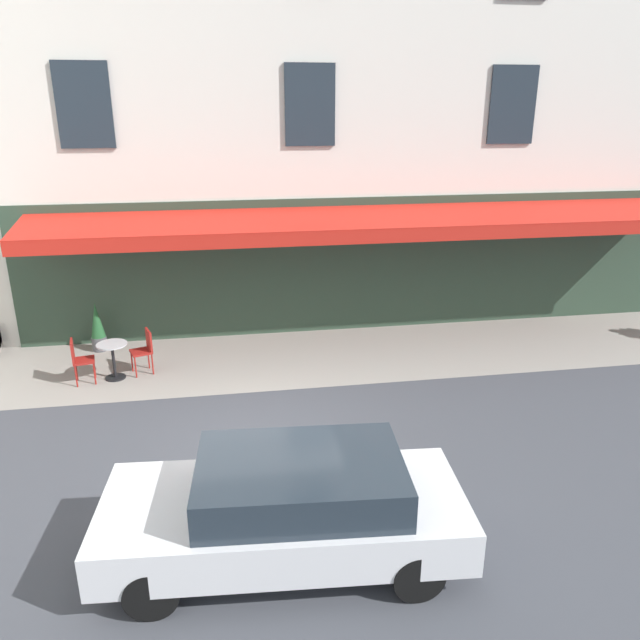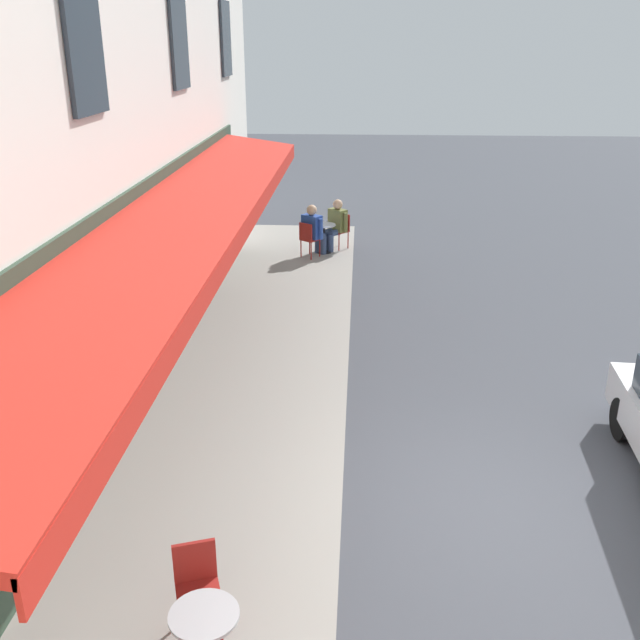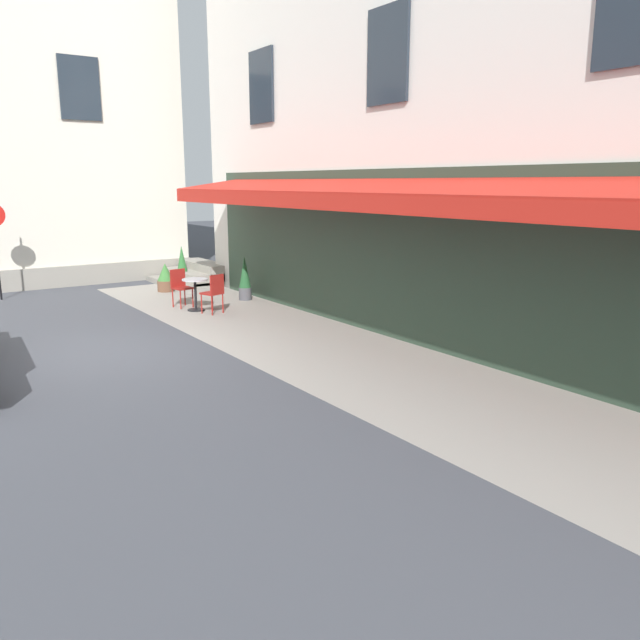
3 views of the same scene
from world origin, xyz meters
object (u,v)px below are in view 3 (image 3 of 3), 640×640
object	(u,v)px
cafe_table_near_entrance	(195,290)
cafe_chair_red_corner_left	(214,290)
potted_plant_mid_terrace	(182,265)
potted_plant_entrance_left	(245,279)
potted_plant_under_sign	(165,278)
cafe_chair_red_by_window	(180,284)

from	to	relation	value
cafe_table_near_entrance	cafe_chair_red_corner_left	distance (m)	0.63
cafe_chair_red_corner_left	potted_plant_mid_terrace	world-z (taller)	potted_plant_mid_terrace
cafe_chair_red_corner_left	potted_plant_mid_terrace	distance (m)	4.67
cafe_chair_red_corner_left	potted_plant_entrance_left	xyz separation A→B (m)	(1.16, -1.39, -0.00)
potted_plant_entrance_left	cafe_chair_red_corner_left	bearing A→B (deg)	129.77
potted_plant_entrance_left	potted_plant_under_sign	world-z (taller)	potted_plant_entrance_left
potted_plant_mid_terrace	cafe_table_near_entrance	bearing A→B (deg)	161.79
cafe_table_near_entrance	cafe_chair_red_by_window	bearing A→B (deg)	10.56
cafe_chair_red_by_window	potted_plant_under_sign	distance (m)	2.39
cafe_chair_red_corner_left	potted_plant_mid_terrace	xyz separation A→B (m)	(4.54, -1.09, 0.00)
cafe_chair_red_by_window	cafe_chair_red_corner_left	bearing A→B (deg)	-165.33
cafe_chair_red_by_window	potted_plant_under_sign	bearing A→B (deg)	-12.41
cafe_table_near_entrance	cafe_chair_red_corner_left	xyz separation A→B (m)	(-0.60, -0.20, 0.06)
potted_plant_entrance_left	potted_plant_under_sign	xyz separation A→B (m)	(2.39, 1.20, -0.17)
cafe_chair_red_by_window	cafe_table_near_entrance	bearing A→B (deg)	-169.44
potted_plant_entrance_left	potted_plant_mid_terrace	size ratio (longest dim) A/B	0.99
cafe_chair_red_corner_left	potted_plant_under_sign	size ratio (longest dim) A/B	1.17
cafe_chair_red_corner_left	potted_plant_under_sign	xyz separation A→B (m)	(3.55, -0.19, -0.17)
potted_plant_entrance_left	potted_plant_mid_terrace	distance (m)	3.39
cafe_chair_red_by_window	cafe_chair_red_corner_left	distance (m)	1.26
cafe_chair_red_corner_left	cafe_chair_red_by_window	bearing A→B (deg)	14.67
cafe_chair_red_corner_left	potted_plant_under_sign	distance (m)	3.56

